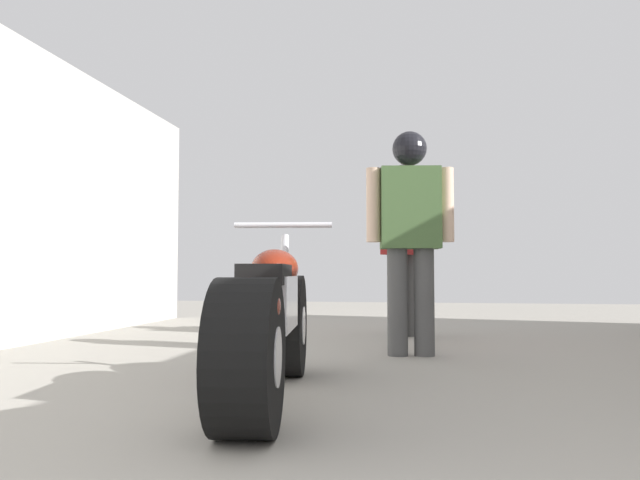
% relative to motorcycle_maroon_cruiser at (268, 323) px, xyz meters
% --- Properties ---
extents(ground_plane, '(18.16, 18.16, 0.00)m').
position_rel_motorcycle_maroon_cruiser_xyz_m(ground_plane, '(0.58, 0.92, -0.38)').
color(ground_plane, '#9E998E').
extents(motorcycle_maroon_cruiser, '(0.62, 2.01, 0.93)m').
position_rel_motorcycle_maroon_cruiser_xyz_m(motorcycle_maroon_cruiser, '(0.00, 0.00, 0.00)').
color(motorcycle_maroon_cruiser, black).
rests_on(motorcycle_maroon_cruiser, ground_plane).
extents(mechanic_in_blue, '(0.68, 0.30, 1.71)m').
position_rel_motorcycle_maroon_cruiser_xyz_m(mechanic_in_blue, '(0.66, 1.75, 0.65)').
color(mechanic_in_blue, '#4C4C4C').
rests_on(mechanic_in_blue, ground_plane).
extents(mechanic_with_helmet, '(0.44, 0.62, 1.70)m').
position_rel_motorcycle_maroon_cruiser_xyz_m(mechanic_with_helmet, '(0.56, 3.11, 0.64)').
color(mechanic_with_helmet, '#4C4C4C').
rests_on(mechanic_with_helmet, ground_plane).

